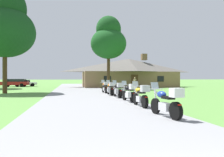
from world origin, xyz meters
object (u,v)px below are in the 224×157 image
Objects in this scene: bystander_tan_shirt_near_lodge at (135,82)px; tree_left_near at (5,25)px; tree_by_lodge_front at (109,40)px; motorcycle_black_third_in_row at (130,93)px; parked_white_sedan_far_left at (24,83)px; motorcycle_orange_fifth_in_row at (111,89)px; parked_red_suv_far_left at (15,82)px; motorcycle_blue_nearest_to_camera at (167,102)px; motorcycle_black_fourth_in_row at (118,90)px; motorcycle_yellow_second_in_row at (141,96)px; motorcycle_orange_farthest_in_row at (105,87)px.

bystander_tan_shirt_near_lodge is 0.15× the size of tree_left_near.
tree_left_near is 1.05× the size of tree_by_lodge_front.
parked_white_sedan_far_left is at bearing 105.98° from motorcycle_black_third_in_row.
motorcycle_orange_fifth_in_row is 13.57m from bystander_tan_shirt_near_lodge.
parked_white_sedan_far_left is (-11.73, 24.31, 0.03)m from motorcycle_orange_fifth_in_row.
bystander_tan_shirt_near_lodge is 0.35× the size of parked_red_suv_far_left.
tree_by_lodge_front is at bearing 78.91° from motorcycle_blue_nearest_to_camera.
parked_white_sedan_far_left is at bearing 110.35° from motorcycle_black_fourth_in_row.
parked_red_suv_far_left is (-3.10, 17.71, -6.15)m from tree_left_near.
motorcycle_yellow_second_in_row is at bearing -52.41° from tree_left_near.
parked_white_sedan_far_left is (-1.78, 19.15, -6.29)m from tree_left_near.
motorcycle_black_fourth_in_row is 15.58m from tree_by_lodge_front.
bystander_tan_shirt_near_lodge is at bearing 69.38° from motorcycle_blue_nearest_to_camera.
tree_left_near is at bearing 150.66° from motorcycle_orange_fifth_in_row.
motorcycle_blue_nearest_to_camera is 1.00× the size of motorcycle_yellow_second_in_row.
motorcycle_black_third_in_row is 5.46m from motorcycle_orange_fifth_in_row.
tree_left_near is at bearing 115.37° from motorcycle_blue_nearest_to_camera.
parked_red_suv_far_left is (-13.23, 28.34, 0.17)m from motorcycle_black_third_in_row.
tree_left_near is (-9.91, 2.28, 6.31)m from motorcycle_orange_farthest_in_row.
motorcycle_blue_nearest_to_camera is at bearing -91.12° from motorcycle_yellow_second_in_row.
tree_left_near is (-15.88, -7.03, 6.00)m from bystander_tan_shirt_near_lodge.
motorcycle_yellow_second_in_row is 0.19× the size of tree_left_near.
tree_by_lodge_front is 19.64m from parked_white_sedan_far_left.
bystander_tan_shirt_near_lodge reaches higher than motorcycle_orange_fifth_in_row.
parked_red_suv_far_left is at bearing 117.79° from motorcycle_orange_fifth_in_row.
parked_red_suv_far_left reaches higher than motorcycle_black_fourth_in_row.
tree_by_lodge_front is (1.96, 8.81, 6.38)m from motorcycle_orange_farthest_in_row.
parked_white_sedan_far_left is at bearing 109.61° from motorcycle_yellow_second_in_row.
motorcycle_black_third_in_row is 0.19× the size of tree_left_near.
motorcycle_yellow_second_in_row is 7.88m from motorcycle_orange_fifth_in_row.
parked_red_suv_far_left is (-13.04, 22.88, 0.17)m from motorcycle_orange_fifth_in_row.
motorcycle_orange_farthest_in_row is at bearing 88.84° from motorcycle_orange_fifth_in_row.
bystander_tan_shirt_near_lodge reaches higher than motorcycle_blue_nearest_to_camera.
motorcycle_orange_farthest_in_row is at bearing 88.23° from motorcycle_black_fourth_in_row.
motorcycle_blue_nearest_to_camera is 0.20× the size of tree_by_lodge_front.
tree_by_lodge_front is at bearing -123.21° from parked_red_suv_far_left.
tree_by_lodge_front is (11.87, 6.54, 0.07)m from tree_left_near.
tree_by_lodge_front reaches higher than motorcycle_black_third_in_row.
motorcycle_orange_fifth_in_row is 26.99m from parked_white_sedan_far_left.
tree_by_lodge_front is (1.74, 17.16, 6.39)m from motorcycle_black_third_in_row.
motorcycle_orange_fifth_in_row is (-0.06, 10.99, -0.01)m from motorcycle_blue_nearest_to_camera.
motorcycle_black_fourth_in_row is at bearing 89.06° from motorcycle_yellow_second_in_row.
motorcycle_black_third_in_row is 0.46× the size of parked_white_sedan_far_left.
motorcycle_orange_fifth_in_row is at bearing -92.29° from motorcycle_orange_farthest_in_row.
motorcycle_yellow_second_in_row and motorcycle_orange_fifth_in_row have the same top height.
parked_red_suv_far_left is at bearing 143.24° from tree_by_lodge_front.
motorcycle_black_third_in_row is 15.98m from tree_left_near.
tree_by_lodge_front reaches higher than motorcycle_yellow_second_in_row.
motorcycle_orange_farthest_in_row is at bearing 90.14° from motorcycle_yellow_second_in_row.
motorcycle_yellow_second_in_row is at bearing -93.98° from motorcycle_black_fourth_in_row.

